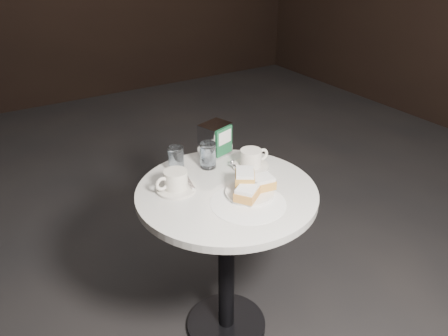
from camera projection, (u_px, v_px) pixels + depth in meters
ground at (226, 326)px, 2.03m from camera, size 7.00×7.00×0.00m
cafe_table at (227, 231)px, 1.77m from camera, size 0.70×0.70×0.74m
sugar_spill at (248, 203)px, 1.59m from camera, size 0.34×0.34×0.00m
beignet_plate at (251, 187)px, 1.63m from camera, size 0.23×0.23×0.09m
coffee_cup_left at (176, 182)px, 1.66m from camera, size 0.17×0.17×0.08m
coffee_cup_right at (251, 160)px, 1.82m from camera, size 0.16×0.16×0.08m
water_glass_left at (176, 159)px, 1.79m from camera, size 0.07×0.07×0.10m
water_glass_right at (208, 156)px, 1.81m from camera, size 0.07×0.07×0.11m
napkin_dispenser at (215, 139)px, 1.91m from camera, size 0.15×0.13×0.14m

